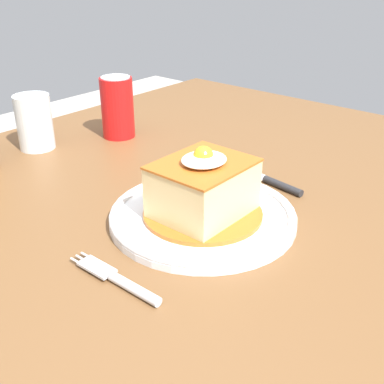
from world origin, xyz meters
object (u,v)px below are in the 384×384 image
Objects in this scene: soda_can at (117,107)px; drinking_glass at (33,126)px; main_plate at (203,215)px; fork at (122,281)px; knife at (271,181)px.

soda_can reaches higher than drinking_glass.
soda_can is at bearing 65.45° from main_plate.
fork is at bearing -172.43° from main_plate.
drinking_glass is (-0.16, 0.44, 0.04)m from knife.
drinking_glass is (-0.15, 0.07, -0.02)m from soda_can.
knife is 1.34× the size of soda_can.
soda_can reaches higher than knife.
soda_can reaches higher than main_plate.
main_plate reaches higher than knife.
main_plate is at bearing -114.55° from soda_can.
soda_can is at bearing 90.58° from knife.
main_plate is 1.60× the size of knife.
soda_can is at bearing -24.91° from drinking_glass.
drinking_glass is (0.01, 0.43, 0.04)m from main_plate.
drinking_glass is (0.19, 0.45, 0.04)m from fork.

